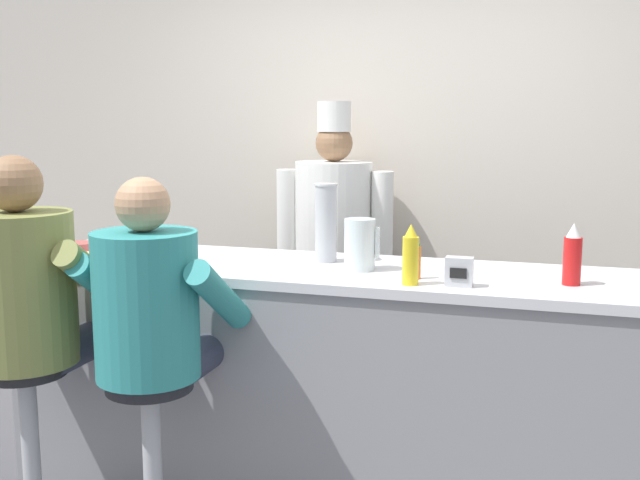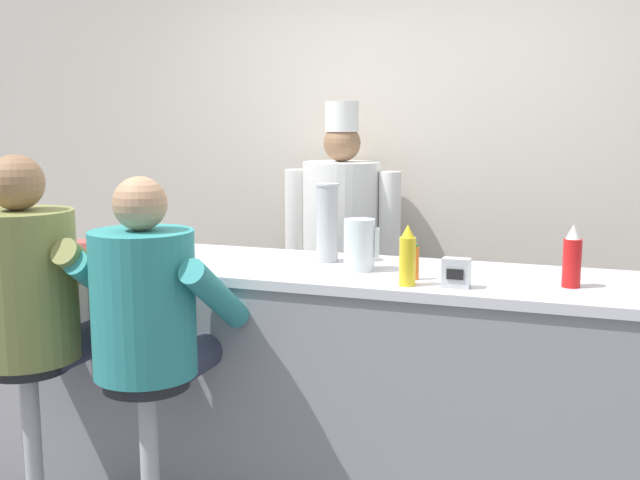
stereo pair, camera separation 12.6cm
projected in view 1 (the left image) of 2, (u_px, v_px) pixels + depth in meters
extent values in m
cube|color=beige|center=(391.00, 170.00, 4.40)|extent=(10.00, 0.06, 2.70)
cube|color=gray|center=(325.00, 385.00, 3.29)|extent=(2.77, 0.67, 0.98)
cube|color=silver|center=(325.00, 271.00, 3.20)|extent=(2.83, 0.70, 0.04)
cylinder|color=red|center=(572.00, 261.00, 2.83)|extent=(0.07, 0.07, 0.18)
cone|color=white|center=(574.00, 230.00, 2.81)|extent=(0.05, 0.05, 0.05)
cylinder|color=yellow|center=(410.00, 261.00, 2.84)|extent=(0.06, 0.06, 0.18)
cone|color=yellow|center=(411.00, 230.00, 2.82)|extent=(0.05, 0.05, 0.05)
cylinder|color=orange|center=(417.00, 262.00, 2.94)|extent=(0.03, 0.03, 0.13)
cylinder|color=#287F2D|center=(417.00, 245.00, 2.93)|extent=(0.02, 0.02, 0.01)
cylinder|color=silver|center=(360.00, 244.00, 3.11)|extent=(0.13, 0.13, 0.22)
cube|color=silver|center=(378.00, 243.00, 3.09)|extent=(0.02, 0.02, 0.13)
cylinder|color=white|center=(91.00, 260.00, 3.31)|extent=(0.23, 0.23, 0.02)
ellipsoid|color=#E0BC60|center=(91.00, 255.00, 3.31)|extent=(0.10, 0.08, 0.03)
cylinder|color=#B24C47|center=(80.00, 247.00, 3.55)|extent=(0.14, 0.14, 0.05)
cylinder|color=#4C7AB2|center=(144.00, 253.00, 3.32)|extent=(0.08, 0.08, 0.08)
torus|color=#4C7AB2|center=(155.00, 253.00, 3.30)|extent=(0.06, 0.02, 0.06)
cylinder|color=#B7BABF|center=(326.00, 224.00, 3.29)|extent=(0.10, 0.10, 0.34)
cylinder|color=silver|center=(326.00, 185.00, 3.26)|extent=(0.10, 0.10, 0.01)
cube|color=silver|center=(459.00, 272.00, 2.82)|extent=(0.10, 0.06, 0.11)
cube|color=black|center=(458.00, 273.00, 2.79)|extent=(0.06, 0.01, 0.04)
cylinder|color=#B2B5BA|center=(30.00, 444.00, 3.02)|extent=(0.07, 0.07, 0.65)
cylinder|color=#232328|center=(26.00, 368.00, 2.97)|extent=(0.33, 0.33, 0.05)
cylinder|color=#33384C|center=(37.00, 341.00, 3.19)|extent=(0.16, 0.42, 0.16)
cylinder|color=#33384C|center=(80.00, 346.00, 3.13)|extent=(0.16, 0.42, 0.16)
cylinder|color=olive|center=(20.00, 288.00, 2.92)|extent=(0.42, 0.42, 0.60)
cylinder|color=olive|center=(97.00, 279.00, 2.95)|extent=(0.11, 0.46, 0.37)
sphere|color=#8C6647|center=(14.00, 184.00, 2.85)|extent=(0.22, 0.22, 0.22)
cylinder|color=#B2B5BA|center=(152.00, 463.00, 2.86)|extent=(0.07, 0.07, 0.65)
cylinder|color=#232328|center=(149.00, 383.00, 2.80)|extent=(0.33, 0.33, 0.05)
cylinder|color=#33384C|center=(152.00, 355.00, 3.01)|extent=(0.15, 0.39, 0.15)
cylinder|color=#33384C|center=(196.00, 359.00, 2.95)|extent=(0.15, 0.39, 0.15)
cylinder|color=teal|center=(147.00, 305.00, 2.76)|extent=(0.39, 0.39, 0.55)
cylinder|color=teal|center=(106.00, 287.00, 2.93)|extent=(0.10, 0.42, 0.33)
cylinder|color=teal|center=(219.00, 296.00, 2.79)|extent=(0.10, 0.42, 0.33)
sphere|color=tan|center=(143.00, 204.00, 2.70)|extent=(0.20, 0.20, 0.20)
cube|color=#232328|center=(334.00, 336.00, 4.35)|extent=(0.34, 0.18, 0.81)
cube|color=white|center=(331.00, 311.00, 4.28)|extent=(0.30, 0.02, 0.48)
cylinder|color=white|center=(334.00, 215.00, 4.24)|extent=(0.44, 0.44, 0.60)
sphere|color=#8C6647|center=(334.00, 143.00, 4.17)|extent=(0.21, 0.21, 0.21)
cylinder|color=white|center=(334.00, 117.00, 4.15)|extent=(0.19, 0.19, 0.17)
cylinder|color=white|center=(287.00, 214.00, 4.32)|extent=(0.12, 0.12, 0.51)
cylinder|color=white|center=(382.00, 218.00, 4.16)|extent=(0.12, 0.12, 0.51)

